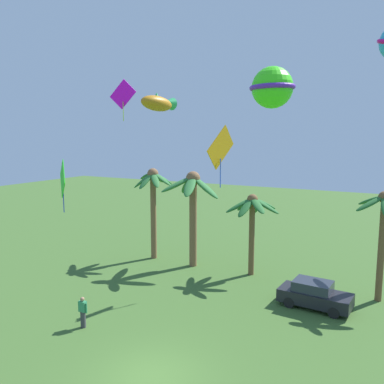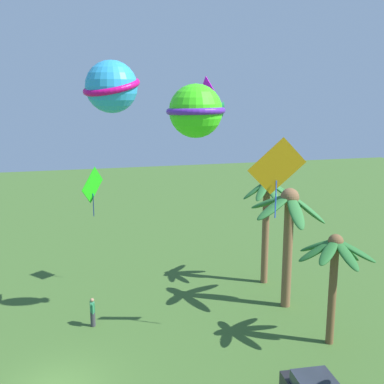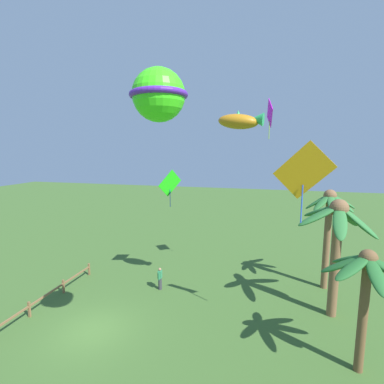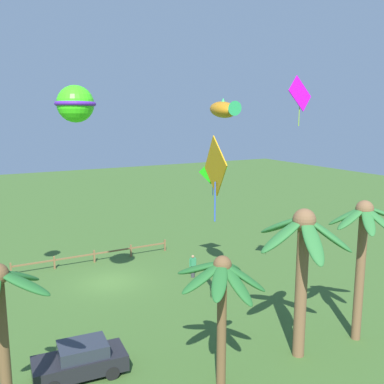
{
  "view_description": "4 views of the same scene",
  "coord_description": "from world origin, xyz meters",
  "px_view_note": "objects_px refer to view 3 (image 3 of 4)",
  "views": [
    {
      "loc": [
        8.24,
        -12.04,
        9.51
      ],
      "look_at": [
        -1.55,
        6.39,
        6.56
      ],
      "focal_mm": 36.87,
      "sensor_mm": 36.0,
      "label": 1
    },
    {
      "loc": [
        18.6,
        0.89,
        12.22
      ],
      "look_at": [
        -1.12,
        6.21,
        7.95
      ],
      "focal_mm": 44.4,
      "sensor_mm": 36.0,
      "label": 2
    },
    {
      "loc": [
        12.53,
        8.85,
        9.81
      ],
      "look_at": [
        -1.47,
        5.2,
        7.65
      ],
      "focal_mm": 26.83,
      "sensor_mm": 36.0,
      "label": 3
    },
    {
      "loc": [
        8.43,
        27.0,
        11.17
      ],
      "look_at": [
        -2.63,
        6.71,
        7.0
      ],
      "focal_mm": 40.81,
      "sensor_mm": 36.0,
      "label": 4
    }
  ],
  "objects_px": {
    "kite_diamond_3": "(304,172)",
    "kite_fish_5": "(241,121)",
    "palm_tree_0": "(337,231)",
    "kite_ball_1": "(159,95)",
    "kite_diamond_4": "(270,114)",
    "spectator_0": "(160,278)",
    "palm_tree_2": "(366,279)",
    "palm_tree_3": "(329,216)",
    "kite_diamond_0": "(170,184)"
  },
  "relations": [
    {
      "from": "spectator_0",
      "to": "kite_diamond_4",
      "type": "bearing_deg",
      "value": 110.46
    },
    {
      "from": "kite_ball_1",
      "to": "kite_diamond_3",
      "type": "xyz_separation_m",
      "value": [
        -4.78,
        5.31,
        -2.85
      ]
    },
    {
      "from": "palm_tree_0",
      "to": "kite_diamond_3",
      "type": "relative_size",
      "value": 1.8
    },
    {
      "from": "palm_tree_0",
      "to": "spectator_0",
      "type": "relative_size",
      "value": 4.42
    },
    {
      "from": "palm_tree_3",
      "to": "kite_diamond_3",
      "type": "distance_m",
      "value": 8.07
    },
    {
      "from": "spectator_0",
      "to": "palm_tree_0",
      "type": "bearing_deg",
      "value": 87.82
    },
    {
      "from": "kite_ball_1",
      "to": "palm_tree_0",
      "type": "bearing_deg",
      "value": 136.17
    },
    {
      "from": "spectator_0",
      "to": "kite_diamond_3",
      "type": "height_order",
      "value": "kite_diamond_3"
    },
    {
      "from": "palm_tree_2",
      "to": "kite_diamond_4",
      "type": "distance_m",
      "value": 11.61
    },
    {
      "from": "palm_tree_0",
      "to": "kite_diamond_3",
      "type": "distance_m",
      "value": 5.34
    },
    {
      "from": "kite_fish_5",
      "to": "palm_tree_2",
      "type": "bearing_deg",
      "value": 57.05
    },
    {
      "from": "kite_ball_1",
      "to": "kite_diamond_4",
      "type": "xyz_separation_m",
      "value": [
        -11.01,
        3.7,
        0.55
      ]
    },
    {
      "from": "kite_diamond_3",
      "to": "kite_ball_1",
      "type": "bearing_deg",
      "value": -48.02
    },
    {
      "from": "kite_diamond_0",
      "to": "kite_ball_1",
      "type": "relative_size",
      "value": 0.95
    },
    {
      "from": "kite_fish_5",
      "to": "palm_tree_3",
      "type": "bearing_deg",
      "value": 126.51
    },
    {
      "from": "kite_diamond_3",
      "to": "spectator_0",
      "type": "bearing_deg",
      "value": -112.57
    },
    {
      "from": "spectator_0",
      "to": "kite_fish_5",
      "type": "height_order",
      "value": "kite_fish_5"
    },
    {
      "from": "kite_diamond_3",
      "to": "kite_fish_5",
      "type": "distance_m",
      "value": 4.82
    },
    {
      "from": "kite_ball_1",
      "to": "kite_fish_5",
      "type": "bearing_deg",
      "value": 163.77
    },
    {
      "from": "kite_fish_5",
      "to": "kite_diamond_3",
      "type": "bearing_deg",
      "value": 52.1
    },
    {
      "from": "palm_tree_0",
      "to": "kite_ball_1",
      "type": "relative_size",
      "value": 2.5
    },
    {
      "from": "kite_ball_1",
      "to": "kite_diamond_4",
      "type": "distance_m",
      "value": 11.63
    },
    {
      "from": "palm_tree_3",
      "to": "spectator_0",
      "type": "relative_size",
      "value": 4.47
    },
    {
      "from": "palm_tree_0",
      "to": "palm_tree_3",
      "type": "height_order",
      "value": "palm_tree_3"
    },
    {
      "from": "palm_tree_0",
      "to": "spectator_0",
      "type": "distance_m",
      "value": 11.84
    },
    {
      "from": "palm_tree_3",
      "to": "kite_fish_5",
      "type": "distance_m",
      "value": 9.47
    },
    {
      "from": "kite_diamond_0",
      "to": "kite_ball_1",
      "type": "bearing_deg",
      "value": 17.09
    },
    {
      "from": "palm_tree_0",
      "to": "palm_tree_3",
      "type": "bearing_deg",
      "value": 175.84
    },
    {
      "from": "palm_tree_3",
      "to": "kite_ball_1",
      "type": "distance_m",
      "value": 15.39
    },
    {
      "from": "palm_tree_0",
      "to": "kite_ball_1",
      "type": "height_order",
      "value": "kite_ball_1"
    },
    {
      "from": "palm_tree_0",
      "to": "spectator_0",
      "type": "height_order",
      "value": "palm_tree_0"
    },
    {
      "from": "kite_diamond_4",
      "to": "spectator_0",
      "type": "bearing_deg",
      "value": -69.54
    },
    {
      "from": "kite_fish_5",
      "to": "kite_ball_1",
      "type": "bearing_deg",
      "value": -16.23
    },
    {
      "from": "kite_diamond_4",
      "to": "palm_tree_3",
      "type": "bearing_deg",
      "value": 97.35
    },
    {
      "from": "kite_diamond_4",
      "to": "kite_fish_5",
      "type": "height_order",
      "value": "kite_diamond_4"
    },
    {
      "from": "palm_tree_0",
      "to": "kite_diamond_3",
      "type": "height_order",
      "value": "kite_diamond_3"
    },
    {
      "from": "kite_ball_1",
      "to": "kite_diamond_3",
      "type": "distance_m",
      "value": 7.69
    },
    {
      "from": "kite_diamond_0",
      "to": "kite_diamond_3",
      "type": "bearing_deg",
      "value": 59.23
    },
    {
      "from": "palm_tree_2",
      "to": "kite_fish_5",
      "type": "distance_m",
      "value": 9.85
    },
    {
      "from": "kite_diamond_4",
      "to": "kite_fish_5",
      "type": "relative_size",
      "value": 0.97
    },
    {
      "from": "palm_tree_0",
      "to": "palm_tree_3",
      "type": "xyz_separation_m",
      "value": [
        -3.59,
        0.26,
        0.06
      ]
    },
    {
      "from": "palm_tree_2",
      "to": "spectator_0",
      "type": "relative_size",
      "value": 3.55
    },
    {
      "from": "palm_tree_2",
      "to": "kite_ball_1",
      "type": "distance_m",
      "value": 11.3
    },
    {
      "from": "spectator_0",
      "to": "kite_fish_5",
      "type": "distance_m",
      "value": 11.96
    },
    {
      "from": "palm_tree_0",
      "to": "kite_diamond_3",
      "type": "bearing_deg",
      "value": -36.23
    },
    {
      "from": "kite_diamond_3",
      "to": "kite_diamond_4",
      "type": "xyz_separation_m",
      "value": [
        -6.23,
        -1.61,
        3.4
      ]
    },
    {
      "from": "palm_tree_0",
      "to": "kite_diamond_0",
      "type": "bearing_deg",
      "value": -99.41
    },
    {
      "from": "palm_tree_3",
      "to": "kite_diamond_4",
      "type": "distance_m",
      "value": 8.12
    },
    {
      "from": "palm_tree_3",
      "to": "spectator_0",
      "type": "bearing_deg",
      "value": -74.25
    },
    {
      "from": "palm_tree_3",
      "to": "spectator_0",
      "type": "distance_m",
      "value": 12.51
    }
  ]
}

